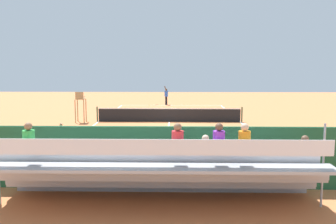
# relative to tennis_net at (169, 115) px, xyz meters

# --- Properties ---
(ground_plane) EXTENTS (60.00, 60.00, 0.00)m
(ground_plane) POSITION_rel_tennis_net_xyz_m (0.00, 0.00, -0.50)
(ground_plane) COLOR #D17542
(court_line_markings) EXTENTS (10.10, 22.20, 0.01)m
(court_line_markings) POSITION_rel_tennis_net_xyz_m (0.00, -0.04, -0.50)
(court_line_markings) COLOR white
(court_line_markings) RESTS_ON ground
(tennis_net) EXTENTS (10.30, 0.10, 1.07)m
(tennis_net) POSITION_rel_tennis_net_xyz_m (0.00, 0.00, 0.00)
(tennis_net) COLOR black
(tennis_net) RESTS_ON ground
(backdrop_wall) EXTENTS (18.00, 0.16, 2.00)m
(backdrop_wall) POSITION_rel_tennis_net_xyz_m (0.00, 14.00, 0.50)
(backdrop_wall) COLOR #235633
(backdrop_wall) RESTS_ON ground
(bleacher_stand) EXTENTS (9.06, 2.40, 2.48)m
(bleacher_stand) POSITION_rel_tennis_net_xyz_m (-0.15, 15.37, 0.47)
(bleacher_stand) COLOR #9EA0A5
(bleacher_stand) RESTS_ON ground
(umpire_chair) EXTENTS (0.67, 0.67, 2.14)m
(umpire_chair) POSITION_rel_tennis_net_xyz_m (6.20, 0.32, 0.81)
(umpire_chair) COLOR #A88456
(umpire_chair) RESTS_ON ground
(courtside_bench) EXTENTS (1.80, 0.40, 0.93)m
(courtside_bench) POSITION_rel_tennis_net_xyz_m (-2.12, 13.27, 0.06)
(courtside_bench) COLOR #9E754C
(courtside_bench) RESTS_ON ground
(equipment_bag) EXTENTS (0.90, 0.36, 0.36)m
(equipment_bag) POSITION_rel_tennis_net_xyz_m (-0.28, 13.40, -0.32)
(equipment_bag) COLOR #334C8C
(equipment_bag) RESTS_ON ground
(tennis_player) EXTENTS (0.46, 0.56, 1.93)m
(tennis_player) POSITION_rel_tennis_net_xyz_m (0.52, -11.47, 0.51)
(tennis_player) COLOR black
(tennis_player) RESTS_ON ground
(tennis_racket) EXTENTS (0.57, 0.41, 0.03)m
(tennis_racket) POSITION_rel_tennis_net_xyz_m (1.72, -11.22, -0.49)
(tennis_racket) COLOR black
(tennis_racket) RESTS_ON ground
(tennis_ball_near) EXTENTS (0.07, 0.07, 0.07)m
(tennis_ball_near) POSITION_rel_tennis_net_xyz_m (-1.98, -8.04, -0.47)
(tennis_ball_near) COLOR #CCDB33
(tennis_ball_near) RESTS_ON ground
(tennis_ball_far) EXTENTS (0.07, 0.07, 0.07)m
(tennis_ball_far) POSITION_rel_tennis_net_xyz_m (2.19, -10.63, -0.47)
(tennis_ball_far) COLOR #CCDB33
(tennis_ball_far) RESTS_ON ground
(line_judge) EXTENTS (0.40, 0.55, 1.93)m
(line_judge) POSITION_rel_tennis_net_xyz_m (3.56, 13.15, 0.51)
(line_judge) COLOR #232328
(line_judge) RESTS_ON ground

